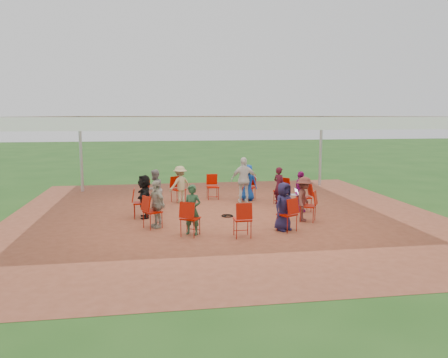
{
  "coord_description": "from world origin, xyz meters",
  "views": [
    {
      "loc": [
        -2.06,
        -12.97,
        3.03
      ],
      "look_at": [
        0.02,
        0.3,
        1.07
      ],
      "focal_mm": 35.0,
      "sensor_mm": 36.0,
      "label": 1
    }
  ],
  "objects": [
    {
      "name": "person_seated_9",
      "position": [
        2.12,
        -1.18,
        0.65
      ],
      "size": [
        0.77,
        0.93,
        1.29
      ],
      "primitive_type": "imported",
      "rotation": [
        0.0,
        0.0,
        1.06
      ],
      "color": "brown",
      "rests_on": "ground"
    },
    {
      "name": "chair_5",
      "position": [
        -2.22,
        1.24,
        0.45
      ],
      "size": [
        0.59,
        0.58,
        0.9
      ],
      "primitive_type": null,
      "rotation": [
        0.0,
        0.0,
        -2.08
      ],
      "color": "#A10E00",
      "rests_on": "ground"
    },
    {
      "name": "chair_9",
      "position": [
        0.04,
        -2.54,
        0.45
      ],
      "size": [
        0.43,
        0.45,
        0.9
      ],
      "primitive_type": null,
      "rotation": [
        0.0,
        0.0,
        0.02
      ],
      "color": "#A10E00",
      "rests_on": "ground"
    },
    {
      "name": "cable_coil",
      "position": [
        0.04,
        -0.28,
        0.02
      ],
      "size": [
        0.39,
        0.39,
        0.03
      ],
      "rotation": [
        0.0,
        0.0,
        0.12
      ],
      "color": "black",
      "rests_on": "ground"
    },
    {
      "name": "person_seated_0",
      "position": [
        2.42,
        0.04,
        0.65
      ],
      "size": [
        0.4,
        0.76,
        1.29
      ],
      "primitive_type": "imported",
      "rotation": [
        0.0,
        0.0,
        1.59
      ],
      "color": "#831067",
      "rests_on": "ground"
    },
    {
      "name": "person_seated_7",
      "position": [
        -1.18,
        -2.12,
        0.65
      ],
      "size": [
        0.56,
        0.5,
        1.29
      ],
      "primitive_type": "imported",
      "rotation": [
        0.0,
        0.0,
        -0.51
      ],
      "color": "#24482D",
      "rests_on": "ground"
    },
    {
      "name": "chair_3",
      "position": [
        -0.04,
        2.54,
        0.45
      ],
      "size": [
        0.43,
        0.45,
        0.9
      ],
      "primitive_type": null,
      "rotation": [
        0.0,
        0.0,
        -3.13
      ],
      "color": "#A10E00",
      "rests_on": "ground"
    },
    {
      "name": "person_seated_3",
      "position": [
        -1.25,
        2.08,
        0.65
      ],
      "size": [
        0.93,
        0.78,
        1.29
      ],
      "primitive_type": "imported",
      "rotation": [
        0.0,
        0.0,
        -2.6
      ],
      "color": "tan",
      "rests_on": "ground"
    },
    {
      "name": "chair_8",
      "position": [
        -1.24,
        -2.22,
        0.45
      ],
      "size": [
        0.58,
        0.59,
        0.9
      ],
      "primitive_type": null,
      "rotation": [
        0.0,
        0.0,
        -0.51
      ],
      "color": "#A10E00",
      "rests_on": "ground"
    },
    {
      "name": "chair_11",
      "position": [
        2.22,
        -1.24,
        0.45
      ],
      "size": [
        0.59,
        0.58,
        0.9
      ],
      "primitive_type": null,
      "rotation": [
        0.0,
        0.0,
        1.06
      ],
      "color": "#A10E00",
      "rests_on": "ground"
    },
    {
      "name": "tent",
      "position": [
        0.0,
        0.0,
        2.37
      ],
      "size": [
        10.33,
        10.33,
        3.0
      ],
      "color": "#B2B2B7",
      "rests_on": "ground"
    },
    {
      "name": "person_seated_1",
      "position": [
        2.08,
        1.25,
        0.65
      ],
      "size": [
        0.51,
        0.56,
        1.29
      ],
      "primitive_type": "imported",
      "rotation": [
        0.0,
        0.0,
        2.11
      ],
      "color": "#380D19",
      "rests_on": "ground"
    },
    {
      "name": "chair_0",
      "position": [
        2.54,
        0.04,
        0.45
      ],
      "size": [
        0.45,
        0.43,
        0.9
      ],
      "primitive_type": null,
      "rotation": [
        0.0,
        0.0,
        1.59
      ],
      "color": "#A10E00",
      "rests_on": "ground"
    },
    {
      "name": "ground",
      "position": [
        0.0,
        0.0,
        0.0
      ],
      "size": [
        80.0,
        80.0,
        0.0
      ],
      "primitive_type": "plane",
      "color": "#214A17",
      "rests_on": "ground"
    },
    {
      "name": "person_seated_2",
      "position": [
        1.18,
        2.12,
        0.65
      ],
      "size": [
        0.72,
        0.61,
        1.29
      ],
      "primitive_type": "imported",
      "rotation": [
        0.0,
        0.0,
        2.63
      ],
      "color": "#103EA0",
      "rests_on": "ground"
    },
    {
      "name": "chair_7",
      "position": [
        -2.18,
        -1.31,
        0.45
      ],
      "size": [
        0.59,
        0.59,
        0.9
      ],
      "primitive_type": null,
      "rotation": [
        0.0,
        0.0,
        -1.03
      ],
      "color": "#A10E00",
      "rests_on": "ground"
    },
    {
      "name": "chair_10",
      "position": [
        1.31,
        -2.18,
        0.45
      ],
      "size": [
        0.59,
        0.59,
        0.9
      ],
      "primitive_type": null,
      "rotation": [
        0.0,
        0.0,
        0.54
      ],
      "color": "#A10E00",
      "rests_on": "ground"
    },
    {
      "name": "standing_person",
      "position": [
        0.97,
        1.8,
        0.8
      ],
      "size": [
        0.95,
        0.53,
        1.58
      ],
      "primitive_type": "imported",
      "rotation": [
        0.0,
        0.0,
        3.09
      ],
      "color": "silver",
      "rests_on": "ground"
    },
    {
      "name": "chair_6",
      "position": [
        -2.54,
        -0.04,
        0.45
      ],
      "size": [
        0.45,
        0.43,
        0.9
      ],
      "primitive_type": null,
      "rotation": [
        0.0,
        0.0,
        -1.55
      ],
      "color": "#A10E00",
      "rests_on": "ground"
    },
    {
      "name": "person_seated_4",
      "position": [
        -2.12,
        1.18,
        0.65
      ],
      "size": [
        0.62,
        0.72,
        1.29
      ],
      "primitive_type": "imported",
      "rotation": [
        0.0,
        0.0,
        -2.08
      ],
      "color": "gray",
      "rests_on": "ground"
    },
    {
      "name": "dirt_patch",
      "position": [
        0.0,
        0.0,
        0.01
      ],
      "size": [
        13.0,
        13.0,
        0.0
      ],
      "primitive_type": "plane",
      "color": "brown",
      "rests_on": "ground"
    },
    {
      "name": "chair_1",
      "position": [
        2.18,
        1.31,
        0.45
      ],
      "size": [
        0.59,
        0.59,
        0.9
      ],
      "primitive_type": null,
      "rotation": [
        0.0,
        0.0,
        2.11
      ],
      "color": "#A10E00",
      "rests_on": "ground"
    },
    {
      "name": "laptop",
      "position": [
        2.26,
        0.04,
        0.61
      ],
      "size": [
        0.24,
        0.3,
        0.2
      ],
      "rotation": [
        0.0,
        0.0,
        1.59
      ],
      "color": "#B7B7BC",
      "rests_on": "ground"
    },
    {
      "name": "chair_2",
      "position": [
        1.24,
        2.22,
        0.45
      ],
      "size": [
        0.58,
        0.59,
        0.9
      ],
      "primitive_type": null,
      "rotation": [
        0.0,
        0.0,
        2.63
      ],
      "color": "#A10E00",
      "rests_on": "ground"
    },
    {
      "name": "person_seated_5",
      "position": [
        -2.42,
        -0.04,
        0.65
      ],
      "size": [
        0.47,
        1.2,
        1.29
      ],
      "primitive_type": "imported",
      "rotation": [
        0.0,
        0.0,
        -1.55
      ],
      "color": "black",
      "rests_on": "ground"
    },
    {
      "name": "person_seated_6",
      "position": [
        -2.08,
        -1.25,
        0.65
      ],
      "size": [
        0.72,
        0.85,
        1.29
      ],
      "primitive_type": "imported",
      "rotation": [
        0.0,
        0.0,
        -1.03
      ],
      "color": "#A5A492",
      "rests_on": "ground"
    },
    {
      "name": "chair_4",
      "position": [
        -1.31,
        2.18,
        0.45
      ],
      "size": [
        0.59,
        0.59,
        0.9
      ],
      "primitive_type": null,
      "rotation": [
        0.0,
        0.0,
        -2.6
      ],
      "color": "#A10E00",
      "rests_on": "ground"
    },
    {
      "name": "person_seated_8",
      "position": [
        1.25,
        -2.08,
        0.65
      ],
      "size": [
        0.72,
        0.63,
        1.29
      ],
      "primitive_type": "imported",
      "rotation": [
        0.0,
        0.0,
        0.54
      ],
      "color": "#1D193E",
      "rests_on": "ground"
    }
  ]
}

